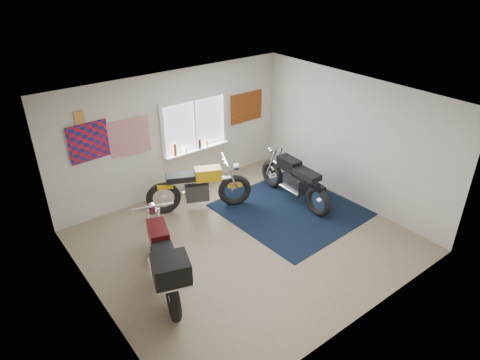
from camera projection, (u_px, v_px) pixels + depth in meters
ground at (246, 241)px, 8.00m from camera, size 5.50×5.50×0.00m
room_shell at (247, 163)px, 7.22m from camera, size 5.50×5.50×5.50m
navy_rug at (290, 210)px, 8.96m from camera, size 2.63×2.72×0.01m
window_assembly at (195, 128)px, 9.34m from camera, size 1.66×0.17×1.26m
oil_bottles at (188, 147)px, 9.33m from camera, size 0.88×0.07×0.28m
flag_display at (79, 118)px, 7.69m from camera, size 1.60×0.10×1.17m
triumph_poster at (246, 107)px, 10.04m from camera, size 0.90×0.03×0.70m
yellow_triumph at (199, 188)px, 8.79m from camera, size 2.05×1.06×1.11m
black_chrome_bike at (294, 180)px, 9.10m from camera, size 0.65×2.13×1.09m
maroon_tourer at (164, 260)px, 6.58m from camera, size 1.09×2.23×1.15m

